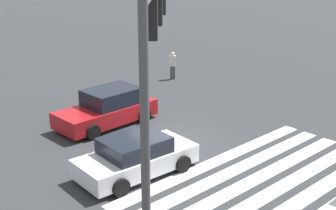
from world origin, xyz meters
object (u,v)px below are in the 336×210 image
object	(u,v)px
car_4	(108,108)
pedestrian	(173,64)
car_0	(136,156)
traffic_signal_mast	(152,73)

from	to	relation	value
car_4	pedestrian	distance (m)	8.14
car_0	car_4	world-z (taller)	car_4
pedestrian	car_0	bearing A→B (deg)	-4.87
traffic_signal_mast	car_0	bearing A→B (deg)	10.96
traffic_signal_mast	pedestrian	xyz separation A→B (m)	(12.51, 12.67, -4.28)
car_4	traffic_signal_mast	bearing A→B (deg)	58.71
car_0	traffic_signal_mast	bearing A→B (deg)	-121.05
traffic_signal_mast	pedestrian	distance (m)	18.31
pedestrian	car_4	bearing A→B (deg)	-20.24
car_0	pedestrian	distance (m)	12.53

